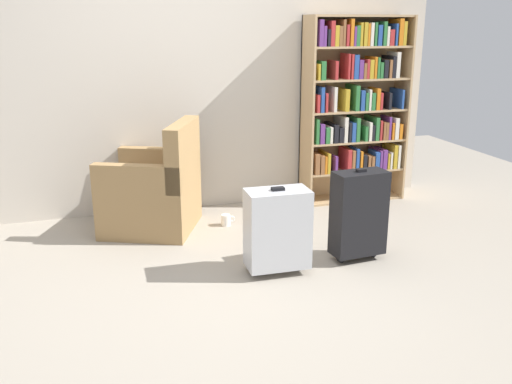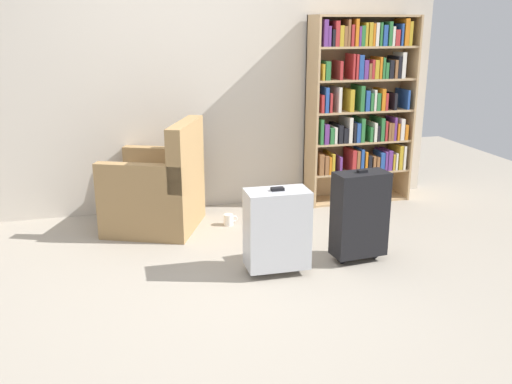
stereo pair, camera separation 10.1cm
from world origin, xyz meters
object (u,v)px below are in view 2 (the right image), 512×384
object	(u,v)px
bookshelf	(360,104)
armchair	(158,191)
suitcase_black	(360,214)
mug	(229,220)
suitcase_silver	(277,229)

from	to	relation	value
bookshelf	armchair	xyz separation A→B (m)	(-1.92, -0.30, -0.61)
suitcase_black	armchair	bearing A→B (deg)	141.37
bookshelf	mug	xyz separation A→B (m)	(-1.35, -0.40, -0.88)
bookshelf	suitcase_silver	bearing A→B (deg)	-131.16
armchair	suitcase_black	bearing A→B (deg)	-38.63
mug	suitcase_silver	xyz separation A→B (m)	(0.12, -1.01, 0.27)
mug	suitcase_black	bearing A→B (deg)	-52.08
suitcase_silver	suitcase_black	xyz separation A→B (m)	(0.63, 0.05, 0.03)
bookshelf	mug	world-z (taller)	bookshelf
mug	suitcase_black	xyz separation A→B (m)	(0.75, -0.96, 0.30)
suitcase_silver	suitcase_black	size ratio (longest dim) A/B	0.90
bookshelf	armchair	distance (m)	2.04
bookshelf	mug	bearing A→B (deg)	-163.63
bookshelf	suitcase_black	distance (m)	1.59
suitcase_black	bookshelf	bearing A→B (deg)	66.11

